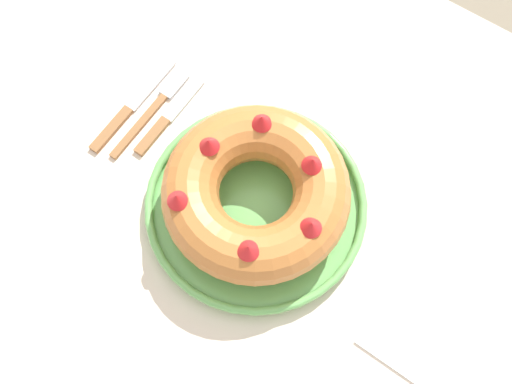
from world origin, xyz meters
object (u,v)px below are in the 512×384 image
Objects in this scene: cake_knife at (165,121)px; fork at (155,108)px; serving_dish at (256,205)px; bundt_cake at (256,192)px; napkin at (430,342)px; serving_knife at (128,110)px.

fork is at bearing 156.74° from cake_knife.
serving_dish is 0.23m from fork.
bundt_cake is 1.56× the size of napkin.
cake_knife is at bearing 168.87° from bundt_cake.
serving_dish reaches higher than serving_knife.
cake_knife reaches higher than fork.
bundt_cake is at bearing 175.06° from napkin.
bundt_cake is 0.31m from napkin.
cake_knife is at bearing 13.41° from serving_knife.
fork is 0.04m from serving_knife.
serving_dish is 1.23× the size of bundt_cake.
bundt_cake reaches higher than serving_knife.
napkin is (0.50, -0.07, -0.00)m from cake_knife.
serving_dish is 2.03× the size of cake_knife.
serving_dish reaches higher than napkin.
cake_knife is (0.03, -0.01, 0.00)m from fork.
serving_dish is 0.31m from napkin.
fork is 1.07× the size of napkin.
napkin is (0.31, -0.03, -0.07)m from bundt_cake.
cake_knife is at bearing 168.90° from serving_dish.
serving_dish is 0.05m from bundt_cake.
napkin is at bearing -4.96° from serving_dish.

